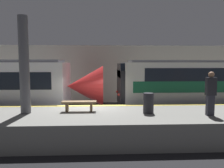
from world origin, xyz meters
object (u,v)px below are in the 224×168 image
(person_waiting, at_px, (211,92))
(trash_bin, at_px, (148,103))
(platform_bench, at_px, (79,104))
(support_pillar_near, at_px, (24,65))

(person_waiting, xyz_separation_m, trash_bin, (-2.38, 0.55, -0.51))
(trash_bin, bearing_deg, platform_bench, 171.51)
(trash_bin, bearing_deg, support_pillar_near, 177.66)
(support_pillar_near, bearing_deg, platform_bench, 5.92)
(platform_bench, bearing_deg, person_waiting, -10.49)
(platform_bench, height_order, trash_bin, trash_bin)
(support_pillar_near, relative_size, platform_bench, 2.69)
(support_pillar_near, height_order, person_waiting, support_pillar_near)
(platform_bench, xyz_separation_m, trash_bin, (2.95, -0.44, 0.09))
(support_pillar_near, bearing_deg, trash_bin, -2.34)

